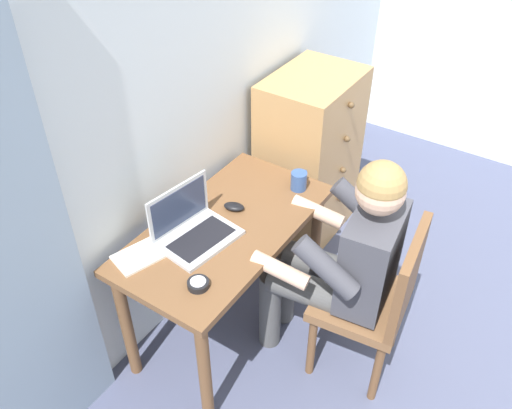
% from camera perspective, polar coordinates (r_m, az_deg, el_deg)
% --- Properties ---
extents(wall_back, '(4.80, 0.05, 2.50)m').
position_cam_1_polar(wall_back, '(2.55, -6.74, 13.20)').
color(wall_back, silver).
rests_on(wall_back, ground_plane).
extents(curtain_panel, '(0.51, 0.03, 2.16)m').
position_cam_1_polar(curtain_panel, '(2.01, -25.03, -4.31)').
color(curtain_panel, '#8EA3B7').
rests_on(curtain_panel, ground_plane).
extents(desk, '(1.09, 0.57, 0.71)m').
position_cam_1_polar(desk, '(2.56, -3.11, -4.19)').
color(desk, brown).
rests_on(desk, ground_plane).
extents(dresser, '(0.60, 0.47, 1.06)m').
position_cam_1_polar(dresser, '(3.27, 5.63, 4.92)').
color(dresser, tan).
rests_on(dresser, ground_plane).
extents(chair, '(0.47, 0.45, 0.88)m').
position_cam_1_polar(chair, '(2.52, 12.73, -9.56)').
color(chair, brown).
rests_on(chair, ground_plane).
extents(person_seated, '(0.58, 0.61, 1.19)m').
position_cam_1_polar(person_seated, '(2.42, 9.21, -5.32)').
color(person_seated, '#4C4C4C').
rests_on(person_seated, ground_plane).
extents(laptop, '(0.37, 0.30, 0.24)m').
position_cam_1_polar(laptop, '(2.40, -6.74, -2.46)').
color(laptop, '#B7BABF').
rests_on(laptop, desk).
extents(computer_mouse, '(0.09, 0.11, 0.03)m').
position_cam_1_polar(computer_mouse, '(2.56, -2.34, -0.22)').
color(computer_mouse, black).
rests_on(computer_mouse, desk).
extents(desk_clock, '(0.09, 0.09, 0.03)m').
position_cam_1_polar(desk_clock, '(2.21, -6.14, -8.37)').
color(desk_clock, black).
rests_on(desk_clock, desk).
extents(notebook_pad, '(0.24, 0.21, 0.01)m').
position_cam_1_polar(notebook_pad, '(2.37, -12.26, -5.36)').
color(notebook_pad, silver).
rests_on(notebook_pad, desk).
extents(coffee_mug, '(0.12, 0.08, 0.09)m').
position_cam_1_polar(coffee_mug, '(2.68, 4.58, 2.56)').
color(coffee_mug, '#33518C').
rests_on(coffee_mug, desk).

